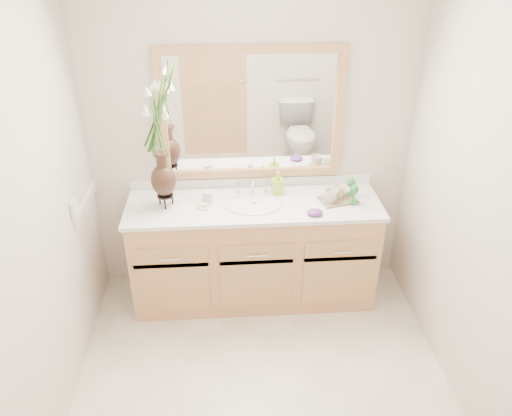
{
  "coord_description": "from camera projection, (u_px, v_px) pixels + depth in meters",
  "views": [
    {
      "loc": [
        -0.2,
        -2.12,
        2.59
      ],
      "look_at": [
        -0.01,
        0.65,
        1.0
      ],
      "focal_mm": 35.0,
      "sensor_mm": 36.0,
      "label": 1
    }
  ],
  "objects": [
    {
      "name": "floor",
      "position": [
        265.0,
        397.0,
        3.14
      ],
      "size": [
        2.6,
        2.6,
        0.0
      ],
      "primitive_type": "plane",
      "color": "beige",
      "rests_on": "ground"
    },
    {
      "name": "wall_back",
      "position": [
        251.0,
        140.0,
        3.66
      ],
      "size": [
        2.4,
        0.02,
        2.4
      ],
      "primitive_type": "cube",
      "color": "silver",
      "rests_on": "floor"
    },
    {
      "name": "wall_left",
      "position": [
        25.0,
        246.0,
        2.47
      ],
      "size": [
        0.02,
        2.6,
        2.4
      ],
      "primitive_type": "cube",
      "color": "silver",
      "rests_on": "floor"
    },
    {
      "name": "wall_right",
      "position": [
        495.0,
        228.0,
        2.61
      ],
      "size": [
        0.02,
        2.6,
        2.4
      ],
      "primitive_type": "cube",
      "color": "silver",
      "rests_on": "floor"
    },
    {
      "name": "vanity",
      "position": [
        254.0,
        252.0,
        3.82
      ],
      "size": [
        1.8,
        0.55,
        0.8
      ],
      "color": "tan",
      "rests_on": "floor"
    },
    {
      "name": "counter",
      "position": [
        254.0,
        205.0,
        3.61
      ],
      "size": [
        1.84,
        0.57,
        0.03
      ],
      "primitive_type": "cube",
      "color": "white",
      "rests_on": "vanity"
    },
    {
      "name": "sink",
      "position": [
        254.0,
        211.0,
        3.61
      ],
      "size": [
        0.38,
        0.34,
        0.23
      ],
      "color": "white",
      "rests_on": "counter"
    },
    {
      "name": "mirror",
      "position": [
        251.0,
        115.0,
        3.54
      ],
      "size": [
        1.32,
        0.04,
        0.97
      ],
      "color": "white",
      "rests_on": "wall_back"
    },
    {
      "name": "switch_plate",
      "position": [
        74.0,
        208.0,
        3.24
      ],
      "size": [
        0.02,
        0.12,
        0.12
      ],
      "primitive_type": "cube",
      "color": "white",
      "rests_on": "wall_left"
    },
    {
      "name": "flower_vase",
      "position": [
        158.0,
        129.0,
        3.28
      ],
      "size": [
        0.21,
        0.21,
        0.85
      ],
      "rotation": [
        0.0,
        0.0,
        0.13
      ],
      "color": "black",
      "rests_on": "counter"
    },
    {
      "name": "tumbler",
      "position": [
        207.0,
        197.0,
        3.59
      ],
      "size": [
        0.07,
        0.07,
        0.09
      ],
      "primitive_type": "cylinder",
      "color": "beige",
      "rests_on": "counter"
    },
    {
      "name": "soap_dish",
      "position": [
        203.0,
        206.0,
        3.54
      ],
      "size": [
        0.1,
        0.1,
        0.03
      ],
      "color": "beige",
      "rests_on": "counter"
    },
    {
      "name": "soap_bottle",
      "position": [
        278.0,
        184.0,
        3.69
      ],
      "size": [
        0.08,
        0.08,
        0.16
      ],
      "primitive_type": "imported",
      "rotation": [
        0.0,
        0.0,
        0.11
      ],
      "color": "#95D432",
      "rests_on": "counter"
    },
    {
      "name": "purple_dish",
      "position": [
        315.0,
        212.0,
        3.45
      ],
      "size": [
        0.14,
        0.12,
        0.04
      ],
      "primitive_type": "ellipsoid",
      "rotation": [
        0.0,
        0.0,
        0.37
      ],
      "color": "#5C2878",
      "rests_on": "counter"
    },
    {
      "name": "tray",
      "position": [
        338.0,
        200.0,
        3.63
      ],
      "size": [
        0.3,
        0.24,
        0.01
      ],
      "primitive_type": "cube",
      "rotation": [
        0.0,
        0.0,
        0.26
      ],
      "color": "brown",
      "rests_on": "counter"
    },
    {
      "name": "mug_left",
      "position": [
        331.0,
        195.0,
        3.57
      ],
      "size": [
        0.11,
        0.1,
        0.1
      ],
      "primitive_type": "imported",
      "rotation": [
        0.0,
        0.0,
        -0.1
      ],
      "color": "beige",
      "rests_on": "tray"
    },
    {
      "name": "mug_right",
      "position": [
        339.0,
        191.0,
        3.64
      ],
      "size": [
        0.11,
        0.1,
        0.09
      ],
      "primitive_type": "imported",
      "rotation": [
        0.0,
        0.0,
        0.23
      ],
      "color": "beige",
      "rests_on": "tray"
    },
    {
      "name": "goblet_front",
      "position": [
        354.0,
        191.0,
        3.54
      ],
      "size": [
        0.06,
        0.06,
        0.14
      ],
      "color": "#257032",
      "rests_on": "tray"
    },
    {
      "name": "goblet_back",
      "position": [
        351.0,
        184.0,
        3.64
      ],
      "size": [
        0.06,
        0.06,
        0.13
      ],
      "color": "#257032",
      "rests_on": "tray"
    }
  ]
}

